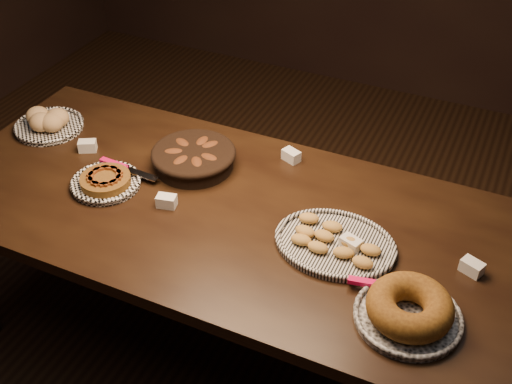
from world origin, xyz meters
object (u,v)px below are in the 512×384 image
at_px(apple_tart_plate, 106,181).
at_px(bundt_cake_plate, 409,310).
at_px(buffet_table, 248,230).
at_px(madeleine_platter, 334,243).

distance_m(apple_tart_plate, bundt_cake_plate, 1.21).
relative_size(buffet_table, apple_tart_plate, 7.80).
bearing_deg(apple_tart_plate, bundt_cake_plate, -5.09).
bearing_deg(buffet_table, madeleine_platter, -5.18).
height_order(apple_tart_plate, bundt_cake_plate, bundt_cake_plate).
xyz_separation_m(apple_tart_plate, madeleine_platter, (0.90, 0.04, -0.00)).
bearing_deg(bundt_cake_plate, madeleine_platter, 131.06).
relative_size(buffet_table, madeleine_platter, 5.83).
distance_m(buffet_table, apple_tart_plate, 0.57).
relative_size(apple_tart_plate, madeleine_platter, 0.75).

